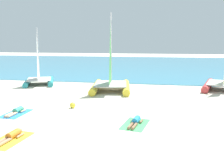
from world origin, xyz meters
TOP-DOWN VIEW (x-y plane):
  - ground_plane at (0.00, 10.00)m, footprint 120.00×120.00m
  - ocean_water at (0.00, 32.70)m, footprint 120.00×40.00m
  - sailboat_yellow at (-0.76, 9.30)m, footprint 3.64×5.14m
  - sailboat_teal at (-7.91, 11.05)m, footprint 3.96×4.73m
  - towel_left at (-4.78, 2.11)m, footprint 1.18×1.94m
  - sunbather_left at (-4.78, 2.18)m, footprint 0.56×1.56m
  - towel_middle at (-2.96, -1.22)m, footprint 1.30×2.01m
  - sunbather_middle at (-2.96, -1.16)m, footprint 0.58×1.57m
  - towel_right at (1.90, 1.54)m, footprint 1.42×2.06m
  - sunbather_right at (1.91, 1.61)m, footprint 0.67×1.56m
  - beach_ball at (-2.07, 3.79)m, footprint 0.35×0.35m

SIDE VIEW (x-z plane):
  - ground_plane at x=0.00m, z-range 0.00..0.00m
  - towel_left at x=-4.78m, z-range 0.00..0.01m
  - towel_middle at x=-2.96m, z-range 0.00..0.01m
  - towel_right at x=1.90m, z-range 0.00..0.01m
  - ocean_water at x=0.00m, z-range 0.00..0.05m
  - sunbather_left at x=-4.78m, z-range -0.02..0.28m
  - sunbather_middle at x=-2.96m, z-range -0.02..0.28m
  - sunbather_right at x=1.91m, z-range -0.02..0.28m
  - beach_ball at x=-2.07m, z-range 0.00..0.35m
  - sailboat_teal at x=-7.91m, z-range -1.85..3.42m
  - sailboat_yellow at x=-0.76m, z-range -2.19..4.05m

